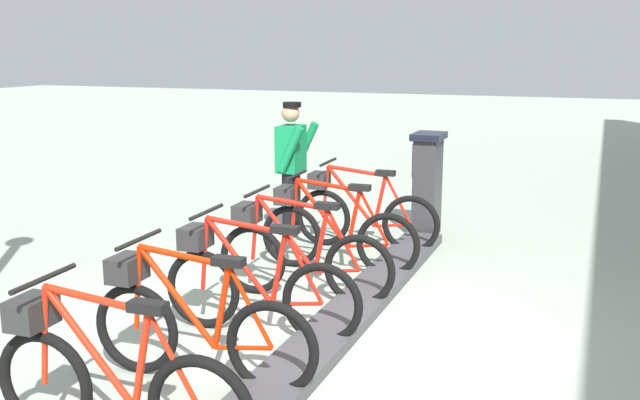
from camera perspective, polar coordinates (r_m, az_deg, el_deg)
name	(u,v)px	position (r m, az deg, el deg)	size (l,w,h in m)	color
ground_plane	(333,336)	(6.00, 1.02, -10.66)	(60.00, 60.00, 0.00)	#A0AC9C
dock_rail_base	(333,330)	(5.98, 1.02, -10.21)	(0.44, 6.33, 0.10)	#47474C
payment_kiosk	(427,182)	(9.03, 8.45, 1.38)	(0.36, 0.52, 1.28)	#38383D
bike_docked_0	(360,213)	(8.37, 3.17, -1.00)	(1.72, 0.54, 1.02)	black
bike_docked_1	(332,231)	(7.53, 0.95, -2.47)	(1.72, 0.54, 1.02)	black
bike_docked_2	(297,254)	(6.70, -1.83, -4.30)	(1.72, 0.54, 1.02)	black
bike_docked_3	(252,284)	(5.91, -5.38, -6.62)	(1.72, 0.54, 1.02)	black
bike_docked_4	(192,324)	(5.15, -10.07, -9.61)	(1.72, 0.54, 1.02)	black
bike_docked_5	(108,380)	(4.46, -16.40, -13.45)	(1.72, 0.54, 1.02)	black
worker_near_rack	(292,164)	(8.79, -2.25, 2.82)	(0.47, 0.63, 1.66)	white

